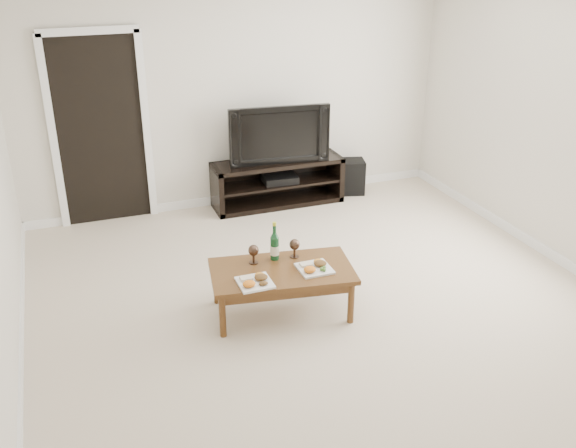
{
  "coord_description": "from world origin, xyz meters",
  "views": [
    {
      "loc": [
        -1.98,
        -4.27,
        3.0
      ],
      "look_at": [
        -0.23,
        0.45,
        0.7
      ],
      "focal_mm": 40.0,
      "sensor_mm": 36.0,
      "label": 1
    }
  ],
  "objects_px": {
    "media_console": "(278,182)",
    "television": "(277,133)",
    "subwoofer": "(352,176)",
    "coffee_table": "(282,291)"
  },
  "relations": [
    {
      "from": "subwoofer",
      "to": "coffee_table",
      "type": "bearing_deg",
      "value": -112.2
    },
    {
      "from": "media_console",
      "to": "television",
      "type": "distance_m",
      "value": 0.61
    },
    {
      "from": "media_console",
      "to": "subwoofer",
      "type": "height_order",
      "value": "media_console"
    },
    {
      "from": "subwoofer",
      "to": "television",
      "type": "bearing_deg",
      "value": -163.25
    },
    {
      "from": "media_console",
      "to": "subwoofer",
      "type": "xyz_separation_m",
      "value": [
        1.0,
        0.03,
        -0.06
      ]
    },
    {
      "from": "subwoofer",
      "to": "media_console",
      "type": "bearing_deg",
      "value": -163.25
    },
    {
      "from": "television",
      "to": "subwoofer",
      "type": "relative_size",
      "value": 2.76
    },
    {
      "from": "media_console",
      "to": "coffee_table",
      "type": "height_order",
      "value": "media_console"
    },
    {
      "from": "media_console",
      "to": "television",
      "type": "xyz_separation_m",
      "value": [
        0.0,
        0.0,
        0.61
      ]
    },
    {
      "from": "media_console",
      "to": "subwoofer",
      "type": "bearing_deg",
      "value": 1.69
    }
  ]
}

